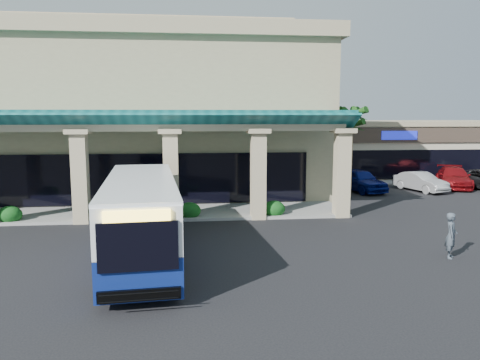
{
  "coord_description": "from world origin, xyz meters",
  "views": [
    {
      "loc": [
        -2.1,
        -18.7,
        5.4
      ],
      "look_at": [
        0.45,
        4.31,
        2.2
      ],
      "focal_mm": 35.0,
      "sensor_mm": 36.0,
      "label": 1
    }
  ],
  "objects": [
    {
      "name": "ground",
      "position": [
        0.0,
        0.0,
        0.0
      ],
      "size": [
        110.0,
        110.0,
        0.0
      ],
      "primitive_type": "plane",
      "color": "black"
    },
    {
      "name": "main_building",
      "position": [
        -8.0,
        16.0,
        5.67
      ],
      "size": [
        30.8,
        14.8,
        11.35
      ],
      "primitive_type": null,
      "color": "tan",
      "rests_on": "ground"
    },
    {
      "name": "arcade",
      "position": [
        -8.0,
        6.8,
        2.85
      ],
      "size": [
        30.0,
        6.2,
        5.7
      ],
      "primitive_type": null,
      "color": "#0F5B5D",
      "rests_on": "ground"
    },
    {
      "name": "strip_mall",
      "position": [
        18.0,
        24.0,
        2.45
      ],
      "size": [
        22.5,
        12.5,
        4.9
      ],
      "primitive_type": null,
      "color": "beige",
      "rests_on": "ground"
    },
    {
      "name": "palm_0",
      "position": [
        8.5,
        11.0,
        3.3
      ],
      "size": [
        2.4,
        2.4,
        6.6
      ],
      "primitive_type": null,
      "color": "#153F10",
      "rests_on": "ground"
    },
    {
      "name": "palm_1",
      "position": [
        9.5,
        14.0,
        2.9
      ],
      "size": [
        2.4,
        2.4,
        5.8
      ],
      "primitive_type": null,
      "color": "#153F10",
      "rests_on": "ground"
    },
    {
      "name": "broadleaf_tree",
      "position": [
        7.5,
        19.0,
        2.41
      ],
      "size": [
        2.6,
        2.6,
        4.81
      ],
      "primitive_type": null,
      "color": "#104713",
      "rests_on": "ground"
    },
    {
      "name": "transit_bus",
      "position": [
        -3.92,
        -1.0,
        1.53
      ],
      "size": [
        3.43,
        11.12,
        3.06
      ],
      "primitive_type": null,
      "rotation": [
        0.0,
        0.0,
        0.08
      ],
      "color": "navy",
      "rests_on": "ground"
    },
    {
      "name": "pedestrian",
      "position": [
        7.8,
        -2.38,
        0.88
      ],
      "size": [
        0.69,
        0.76,
        1.75
      ],
      "primitive_type": "imported",
      "rotation": [
        0.0,
        0.0,
        1.03
      ],
      "color": "#3D4751",
      "rests_on": "ground"
    },
    {
      "name": "car_silver",
      "position": [
        10.05,
        13.27,
        0.82
      ],
      "size": [
        3.09,
        5.15,
        1.64
      ],
      "primitive_type": "imported",
      "rotation": [
        0.0,
        0.0,
        0.25
      ],
      "color": "#071261",
      "rests_on": "ground"
    },
    {
      "name": "car_white",
      "position": [
        14.44,
        12.87,
        0.69
      ],
      "size": [
        2.67,
        4.43,
        1.38
      ],
      "primitive_type": "imported",
      "rotation": [
        0.0,
        0.0,
        0.31
      ],
      "color": "#A8A8A8",
      "rests_on": "ground"
    },
    {
      "name": "car_red",
      "position": [
        17.8,
        14.29,
        0.77
      ],
      "size": [
        3.99,
        5.7,
        1.53
      ],
      "primitive_type": "imported",
      "rotation": [
        0.0,
        0.0,
        -0.39
      ],
      "color": "maroon",
      "rests_on": "ground"
    }
  ]
}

